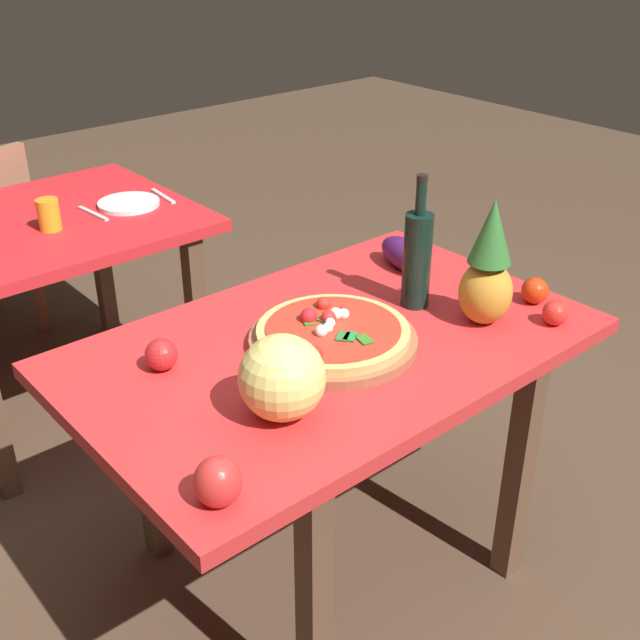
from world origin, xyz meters
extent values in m
plane|color=#4C3828|center=(0.00, 0.00, 0.00)|extent=(10.00, 10.00, 0.00)
cube|color=brown|center=(-0.36, -0.36, 0.35)|extent=(0.06, 0.06, 0.70)
cube|color=brown|center=(0.36, -0.36, 0.35)|extent=(0.06, 0.06, 0.70)
cube|color=brown|center=(-0.36, 0.36, 0.35)|extent=(0.06, 0.06, 0.70)
cube|color=brown|center=(0.36, 0.36, 0.35)|extent=(0.06, 0.06, 0.70)
cube|color=red|center=(0.00, 0.00, 0.72)|extent=(1.31, 0.82, 0.04)
cube|color=brown|center=(0.15, 0.90, 0.35)|extent=(0.06, 0.06, 0.70)
cube|color=brown|center=(0.15, 1.66, 0.35)|extent=(0.06, 0.06, 0.70)
cube|color=red|center=(-0.23, 1.28, 0.72)|extent=(1.03, 0.85, 0.04)
cube|color=#945A3D|center=(-0.05, 1.90, 0.21)|extent=(0.04, 0.04, 0.41)
cylinder|color=#945A3D|center=(-0.01, -0.02, 0.76)|extent=(0.42, 0.42, 0.02)
cylinder|color=#DFAE62|center=(-0.01, -0.02, 0.78)|extent=(0.38, 0.38, 0.02)
cylinder|color=#BB3323|center=(-0.01, -0.02, 0.79)|extent=(0.34, 0.34, 0.00)
sphere|color=red|center=(0.04, 0.08, 0.80)|extent=(0.04, 0.04, 0.04)
sphere|color=red|center=(0.05, 0.01, 0.80)|extent=(0.03, 0.03, 0.03)
sphere|color=red|center=(-0.14, -0.10, 0.80)|extent=(0.03, 0.03, 0.03)
sphere|color=red|center=(0.00, 0.01, 0.80)|extent=(0.04, 0.04, 0.04)
sphere|color=red|center=(-0.04, 0.04, 0.81)|extent=(0.04, 0.04, 0.04)
cube|color=#228539|center=(-0.02, -0.09, 0.80)|extent=(0.05, 0.05, 0.00)
cube|color=#387D22|center=(-0.04, 0.04, 0.80)|extent=(0.04, 0.05, 0.00)
cube|color=#276E2E|center=(0.00, 0.02, 0.80)|extent=(0.05, 0.04, 0.00)
cube|color=#26832D|center=(-0.16, -0.06, 0.80)|extent=(0.05, 0.05, 0.00)
cube|color=#326F30|center=(-0.03, -0.07, 0.80)|extent=(0.05, 0.05, 0.00)
cube|color=#327E22|center=(0.00, -0.12, 0.80)|extent=(0.04, 0.05, 0.00)
sphere|color=white|center=(0.03, 0.01, 0.81)|extent=(0.03, 0.03, 0.03)
sphere|color=silver|center=(0.04, 0.00, 0.80)|extent=(0.03, 0.03, 0.03)
sphere|color=white|center=(-0.06, -0.03, 0.81)|extent=(0.03, 0.03, 0.03)
sphere|color=white|center=(-0.03, -0.03, 0.80)|extent=(0.03, 0.03, 0.03)
sphere|color=white|center=(-0.01, -0.01, 0.80)|extent=(0.03, 0.03, 0.03)
cylinder|color=black|center=(0.30, 0.00, 0.87)|extent=(0.08, 0.08, 0.26)
cylinder|color=black|center=(0.30, 0.00, 1.05)|extent=(0.03, 0.03, 0.09)
cylinder|color=black|center=(0.30, 0.00, 1.10)|extent=(0.03, 0.03, 0.02)
ellipsoid|color=#BE882B|center=(0.37, -0.18, 0.83)|extent=(0.14, 0.14, 0.17)
cone|color=#2C6B2C|center=(0.37, -0.18, 1.00)|extent=(0.11, 0.11, 0.17)
sphere|color=#EBDB73|center=(-0.29, -0.18, 0.84)|extent=(0.19, 0.19, 0.19)
ellipsoid|color=red|center=(-0.55, -0.31, 0.79)|extent=(0.09, 0.09, 0.10)
ellipsoid|color=#441852|center=(0.45, 0.19, 0.79)|extent=(0.13, 0.21, 0.09)
sphere|color=red|center=(0.56, -0.20, 0.78)|extent=(0.07, 0.07, 0.07)
sphere|color=red|center=(0.50, -0.31, 0.78)|extent=(0.07, 0.07, 0.07)
sphere|color=red|center=(-0.39, 0.16, 0.78)|extent=(0.08, 0.08, 0.08)
cylinder|color=orange|center=(-0.22, 1.17, 0.80)|extent=(0.07, 0.07, 0.11)
cylinder|color=white|center=(0.09, 1.21, 0.75)|extent=(0.22, 0.22, 0.02)
cube|color=silver|center=(-0.05, 1.21, 0.75)|extent=(0.03, 0.18, 0.01)
cube|color=silver|center=(0.23, 1.21, 0.75)|extent=(0.03, 0.18, 0.01)
camera|label=1|loc=(-1.14, -1.29, 1.73)|focal=44.23mm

